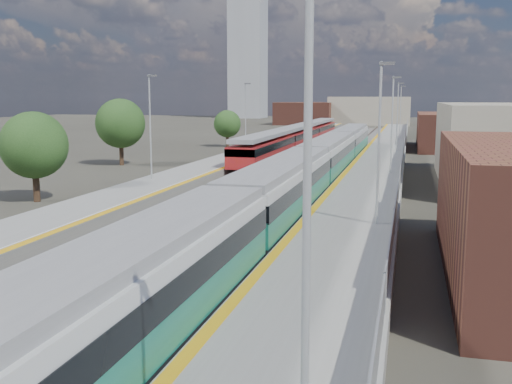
% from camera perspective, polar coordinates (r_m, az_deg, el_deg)
% --- Properties ---
extents(ground, '(320.00, 320.00, 0.00)m').
position_cam_1_polar(ground, '(57.08, 6.25, 2.01)').
color(ground, '#47443A').
rests_on(ground, ground).
extents(ballast_bed, '(10.50, 155.00, 0.06)m').
position_cam_1_polar(ballast_bed, '(59.87, 4.46, 2.39)').
color(ballast_bed, '#565451').
rests_on(ballast_bed, ground).
extents(tracks, '(8.96, 160.00, 0.17)m').
position_cam_1_polar(tracks, '(61.41, 5.28, 2.62)').
color(tracks, '#4C3323').
rests_on(tracks, ground).
extents(platform_right, '(4.70, 155.00, 8.52)m').
position_cam_1_polar(platform_right, '(59.00, 11.69, 2.63)').
color(platform_right, slate).
rests_on(platform_right, ground).
extents(platform_left, '(4.30, 155.00, 8.52)m').
position_cam_1_polar(platform_left, '(61.34, -1.81, 3.03)').
color(platform_left, slate).
rests_on(platform_left, ground).
extents(buildings, '(72.00, 185.50, 40.00)m').
position_cam_1_polar(buildings, '(147.07, 4.21, 10.48)').
color(buildings, brown).
rests_on(buildings, ground).
extents(green_train, '(2.70, 75.24, 2.97)m').
position_cam_1_polar(green_train, '(41.06, 5.23, 2.24)').
color(green_train, black).
rests_on(green_train, ground).
extents(red_train, '(2.64, 53.54, 3.33)m').
position_cam_1_polar(red_train, '(75.24, 4.05, 5.23)').
color(red_train, black).
rests_on(red_train, ground).
extents(tree_a, '(4.43, 4.43, 6.00)m').
position_cam_1_polar(tree_a, '(42.18, -20.39, 4.19)').
color(tree_a, '#382619').
rests_on(tree_a, ground).
extents(tree_b, '(5.01, 5.01, 6.79)m').
position_cam_1_polar(tree_b, '(62.62, -12.79, 6.38)').
color(tree_b, '#382619').
rests_on(tree_b, ground).
extents(tree_c, '(3.79, 3.79, 5.13)m').
position_cam_1_polar(tree_c, '(84.04, -2.75, 6.50)').
color(tree_c, '#382619').
rests_on(tree_c, ground).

